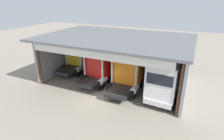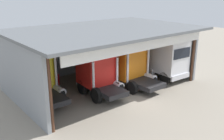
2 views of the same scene
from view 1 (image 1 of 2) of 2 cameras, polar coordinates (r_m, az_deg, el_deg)
The scene contains 8 objects.
ground_plane at distance 16.91m, azimuth -4.36°, elevation -8.65°, with size 80.00×80.00×0.00m, color gray.
workshop_shed at distance 19.75m, azimuth 2.40°, elevation 6.79°, with size 14.57×9.90×4.89m.
truck_yellow_right_bay at distance 22.78m, azimuth -10.33°, elevation 3.99°, with size 2.49×4.89×3.64m.
truck_red_left_bay at distance 19.09m, azimuth -3.94°, elevation 1.38°, with size 2.57×4.39×3.63m.
truck_orange_yard_outside at distance 17.77m, azimuth 4.85°, elevation -0.40°, with size 2.79×4.77×3.56m.
truck_white_center_left_bay at distance 15.94m, azimuth 15.44°, elevation -3.54°, with size 2.59×4.75×3.67m.
oil_drum at distance 21.78m, azimuth 13.10°, elevation -0.64°, with size 0.58×0.58×0.90m, color #197233.
tool_cart at distance 23.56m, azimuth -3.66°, elevation 1.76°, with size 0.90×0.60×1.00m, color red.
Camera 1 is at (7.26, -12.66, 8.54)m, focal length 29.73 mm.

